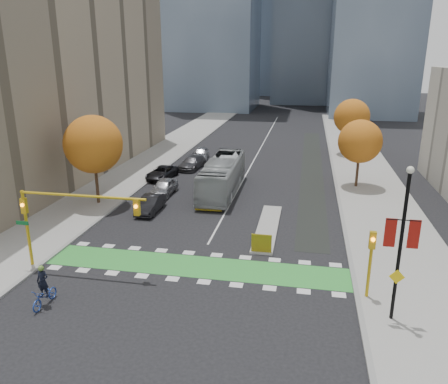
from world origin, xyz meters
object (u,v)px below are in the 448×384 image
at_px(cyclist, 44,292).
at_px(bus, 222,176).
at_px(parked_car_c, 192,163).
at_px(parked_car_e, 201,154).
at_px(banner_lamppost, 401,239).
at_px(traffic_signal_east, 371,255).
at_px(tree_west, 93,144).
at_px(traffic_signal_west, 62,211).
at_px(parked_car_a, 164,187).
at_px(tree_east_far, 352,117).
at_px(hazard_board, 261,243).
at_px(parked_car_b, 150,204).
at_px(tree_east_near, 360,141).
at_px(parked_car_d, 162,173).

distance_m(cyclist, bus, 22.98).
xyz_separation_m(parked_car_c, parked_car_e, (-0.07, 5.00, 0.06)).
xyz_separation_m(cyclist, parked_car_e, (0.05, 35.99, -0.01)).
distance_m(banner_lamppost, parked_car_e, 38.82).
xyz_separation_m(traffic_signal_east, parked_car_e, (-17.45, 31.94, -1.93)).
xyz_separation_m(tree_west, parked_car_e, (5.05, 19.43, -4.82)).
relative_size(traffic_signal_west, parked_car_a, 1.87).
height_order(tree_east_far, cyclist, tree_east_far).
height_order(hazard_board, parked_car_c, parked_car_c).
xyz_separation_m(hazard_board, parked_car_c, (-10.88, 22.23, -0.06)).
height_order(traffic_signal_west, parked_car_b, traffic_signal_west).
bearing_deg(tree_east_near, bus, -162.21).
distance_m(hazard_board, tree_east_near, 19.93).
height_order(hazard_board, banner_lamppost, banner_lamppost).
relative_size(hazard_board, traffic_signal_east, 0.34).
height_order(cyclist, parked_car_e, cyclist).
xyz_separation_m(hazard_board, tree_east_near, (8.00, 17.80, 4.06)).
bearing_deg(tree_east_near, cyclist, -125.58).
bearing_deg(tree_east_near, parked_car_a, -162.07).
xyz_separation_m(tree_east_near, parked_car_a, (-18.92, -6.12, -4.09)).
bearing_deg(traffic_signal_west, traffic_signal_east, 0.01).
bearing_deg(cyclist, parked_car_c, 92.15).
xyz_separation_m(cyclist, parked_car_b, (0.50, 15.44, -0.08)).
bearing_deg(tree_east_far, banner_lamppost, -91.41).
distance_m(cyclist, parked_car_d, 26.07).
relative_size(hazard_board, cyclist, 0.58).
bearing_deg(banner_lamppost, traffic_signal_east, 116.61).
xyz_separation_m(tree_east_far, parked_car_a, (-19.42, -22.12, -4.46)).
bearing_deg(traffic_signal_east, parked_car_e, 118.65).
height_order(traffic_signal_west, traffic_signal_east, traffic_signal_west).
relative_size(traffic_signal_east, parked_car_a, 0.90).
height_order(traffic_signal_east, cyclist, traffic_signal_east).
xyz_separation_m(tree_east_far, parked_car_e, (-19.45, -6.57, -4.44)).
bearing_deg(parked_car_a, cyclist, -88.40).
relative_size(hazard_board, parked_car_a, 0.31).
distance_m(parked_car_b, parked_car_e, 20.56).
height_order(banner_lamppost, parked_car_b, banner_lamppost).
bearing_deg(parked_car_d, tree_east_far, 44.07).
xyz_separation_m(bus, parked_car_a, (-5.53, -1.82, -0.96)).
bearing_deg(tree_east_near, tree_east_far, 88.21).
bearing_deg(parked_car_b, parked_car_e, 91.01).
distance_m(traffic_signal_east, parked_car_b, 20.56).
height_order(tree_east_near, traffic_signal_west, tree_east_near).
distance_m(bus, parked_car_b, 8.59).
distance_m(banner_lamppost, cyclist, 19.00).
xyz_separation_m(cyclist, parked_car_a, (0.08, 20.44, -0.03)).
relative_size(banner_lamppost, parked_car_a, 1.82).
xyz_separation_m(tree_west, parked_car_d, (3.00, 9.43, -4.93)).
xyz_separation_m(parked_car_a, parked_car_c, (0.03, 10.55, -0.04)).
xyz_separation_m(traffic_signal_east, banner_lamppost, (1.00, -2.00, 1.88)).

